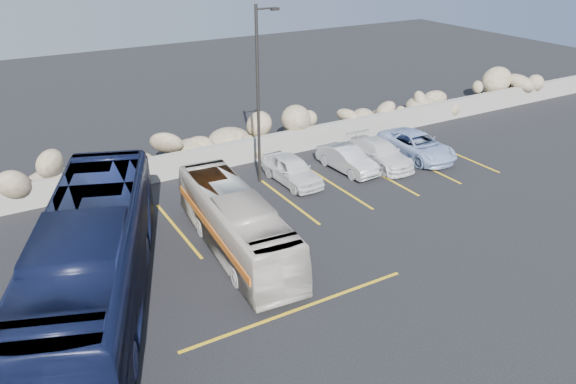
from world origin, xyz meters
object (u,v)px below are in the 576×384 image
tour_coach (92,263)px  car_b (348,159)px  car_a (292,170)px  lamppost (259,92)px  vintage_bus (236,223)px  car_c (380,153)px  car_d (417,145)px

tour_coach → car_b: 14.22m
car_a → lamppost: bearing=143.9°
vintage_bus → car_c: vintage_bus is taller
lamppost → car_d: size_ratio=1.74×
vintage_bus → car_a: 6.53m
lamppost → tour_coach: (-8.96, -6.10, -2.60)m
vintage_bus → lamppost: bearing=58.6°
vintage_bus → car_d: 12.72m
lamppost → tour_coach: bearing=-145.7°
car_d → car_c: bearing=178.1°
lamppost → tour_coach: size_ratio=0.66×
car_a → car_c: size_ratio=0.90×
car_b → car_c: 1.88m
tour_coach → car_a: 11.50m
vintage_bus → car_d: bearing=21.8°
vintage_bus → tour_coach: tour_coach is taller
car_a → car_d: (7.23, -0.49, 0.00)m
vintage_bus → car_d: vintage_bus is taller
vintage_bus → tour_coach: (-5.26, -0.99, 0.55)m
lamppost → tour_coach: lamppost is taller
vintage_bus → tour_coach: bearing=-164.9°
lamppost → vintage_bus: size_ratio=0.97×
vintage_bus → tour_coach: size_ratio=0.68×
car_b → lamppost: bearing=163.1°
car_d → lamppost: bearing=172.0°
vintage_bus → car_d: size_ratio=1.79×
lamppost → car_b: (4.27, -1.00, -3.70)m
tour_coach → car_c: bearing=38.8°
car_a → car_d: size_ratio=0.82×
vintage_bus → car_b: size_ratio=2.28×
tour_coach → car_c: tour_coach is taller
lamppost → car_d: (8.44, -1.32, -3.66)m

